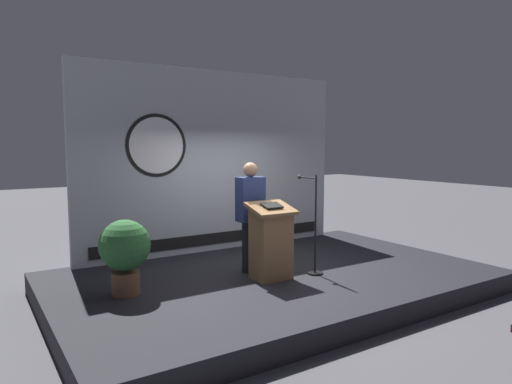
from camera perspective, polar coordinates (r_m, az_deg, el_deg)
name	(u,v)px	position (r m, az deg, el deg)	size (l,w,h in m)	color
ground_plane	(273,291)	(7.17, 2.17, -12.25)	(40.00, 40.00, 0.00)	#4C4C51
stage_platform	(273,282)	(7.13, 2.17, -11.10)	(6.40, 4.00, 0.30)	black
banner_display	(215,162)	(8.39, -5.15, 3.73)	(5.12, 0.12, 3.25)	#B2B7C1
podium	(271,242)	(6.63, 1.88, -6.23)	(0.64, 0.50, 1.12)	olive
speaker_person	(250,216)	(6.94, -0.70, -3.06)	(0.40, 0.26, 1.67)	black
microphone_stand	(313,239)	(6.97, 7.09, -5.79)	(0.24, 0.55, 1.49)	black
potted_plant	(125,250)	(6.17, -15.99, -6.91)	(0.66, 0.66, 0.98)	brown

